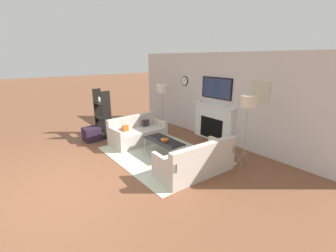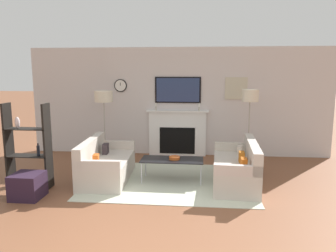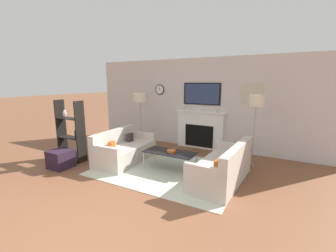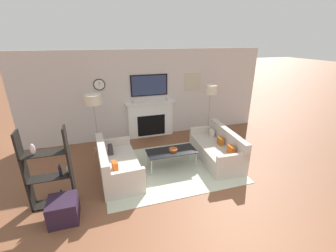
{
  "view_description": "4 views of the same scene",
  "coord_description": "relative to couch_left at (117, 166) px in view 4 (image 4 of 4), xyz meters",
  "views": [
    {
      "loc": [
        4.51,
        -0.85,
        2.55
      ],
      "look_at": [
        0.0,
        2.69,
        0.79
      ],
      "focal_mm": 24.0,
      "sensor_mm": 36.0,
      "label": 1
    },
    {
      "loc": [
        0.56,
        -3.58,
        2.11
      ],
      "look_at": [
        -0.07,
        2.84,
        1.03
      ],
      "focal_mm": 35.0,
      "sensor_mm": 36.0,
      "label": 2
    },
    {
      "loc": [
        2.36,
        -1.81,
        2.01
      ],
      "look_at": [
        -0.15,
        2.78,
        0.97
      ],
      "focal_mm": 24.0,
      "sensor_mm": 36.0,
      "label": 3
    },
    {
      "loc": [
        -1.5,
        -2.09,
        2.99
      ],
      "look_at": [
        -0.0,
        2.67,
        1.03
      ],
      "focal_mm": 24.0,
      "sensor_mm": 36.0,
      "label": 4
    }
  ],
  "objects": [
    {
      "name": "shelf_unit",
      "position": [
        -1.24,
        -0.58,
        0.45
      ],
      "size": [
        0.78,
        0.28,
        1.55
      ],
      "color": "black",
      "rests_on": "ground_plane"
    },
    {
      "name": "couch_right",
      "position": [
        2.56,
        -0.0,
        0.01
      ],
      "size": [
        0.88,
        1.85,
        0.81
      ],
      "color": "beige",
      "rests_on": "ground_plane"
    },
    {
      "name": "floor_lamp_right",
      "position": [
        2.93,
        1.27,
        1.27
      ],
      "size": [
        0.36,
        0.36,
        1.72
      ],
      "color": "#9E998E",
      "rests_on": "ground_plane"
    },
    {
      "name": "fireplace_wall",
      "position": [
        1.28,
        2.13,
        0.95
      ],
      "size": [
        7.57,
        0.28,
        2.7
      ],
      "color": "silver",
      "rests_on": "ground_plane"
    },
    {
      "name": "ottoman",
      "position": [
        -1.02,
        -1.08,
        -0.07
      ],
      "size": [
        0.48,
        0.48,
        0.42
      ],
      "color": "#291A2C",
      "rests_on": "ground_plane"
    },
    {
      "name": "couch_left",
      "position": [
        0.0,
        0.0,
        0.0
      ],
      "size": [
        0.91,
        1.73,
        0.8
      ],
      "color": "beige",
      "rests_on": "ground_plane"
    },
    {
      "name": "decorative_bowl",
      "position": [
        1.37,
        0.03,
        0.18
      ],
      "size": [
        0.22,
        0.22,
        0.06
      ],
      "color": "#B45320",
      "rests_on": "coffee_table"
    },
    {
      "name": "coffee_table",
      "position": [
        1.32,
        0.03,
        0.13
      ],
      "size": [
        1.2,
        0.55,
        0.43
      ],
      "color": "black",
      "rests_on": "ground_plane"
    },
    {
      "name": "floor_lamp_left",
      "position": [
        -0.37,
        1.27,
        1.24
      ],
      "size": [
        0.42,
        0.42,
        1.67
      ],
      "color": "#9E998E",
      "rests_on": "ground_plane"
    },
    {
      "name": "area_rug",
      "position": [
        1.28,
        0.0,
        -0.28
      ],
      "size": [
        3.17,
        2.37,
        0.01
      ],
      "color": "beige",
      "rests_on": "ground_plane"
    },
    {
      "name": "ground_plane",
      "position": [
        1.28,
        -2.49,
        -0.28
      ],
      "size": [
        60.0,
        60.0,
        0.0
      ],
      "primitive_type": "plane",
      "color": "brown"
    }
  ]
}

